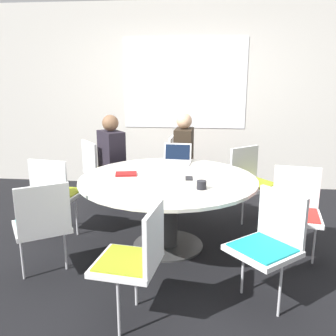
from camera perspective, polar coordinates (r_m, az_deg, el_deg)
ground_plane at (r=3.89m, az=0.00°, el=-11.78°), size 16.00×16.00×0.00m
wall_back at (r=5.67m, az=2.53°, el=10.75°), size 8.00×0.07×2.70m
conference_table at (r=3.67m, az=0.00°, el=-3.64°), size 1.73×1.73×0.72m
chair_0 at (r=5.13m, az=1.98°, el=0.92°), size 0.44×0.46×0.86m
chair_1 at (r=4.93m, az=-10.42°, el=0.13°), size 0.60×0.61×0.86m
chair_2 at (r=4.10m, az=-16.69°, el=-3.19°), size 0.50×0.48×0.86m
chair_3 at (r=3.30m, az=-18.61°, el=-7.71°), size 0.60×0.59×0.86m
chair_4 at (r=2.61m, az=-4.90°, el=-13.03°), size 0.47×0.49×0.86m
chair_5 at (r=2.92m, az=15.16°, el=-10.42°), size 0.61×0.61×0.86m
chair_6 at (r=3.65m, az=18.91°, el=-5.56°), size 0.50×0.48×0.86m
chair_7 at (r=4.47m, az=12.57°, el=-1.46°), size 0.61×0.60×0.86m
person_0 at (r=4.84m, az=2.60°, el=2.44°), size 0.27×0.37×1.21m
person_1 at (r=4.71m, az=-8.43°, el=1.94°), size 0.40×0.42×1.21m
laptop at (r=4.21m, az=1.38°, el=1.51°), size 0.32×0.24×0.21m
spiral_notebook at (r=3.76m, az=-6.39°, el=-0.90°), size 0.24×0.19×0.02m
coffee_cup at (r=3.30m, az=5.12°, el=-2.58°), size 0.09×0.09×0.08m
cell_phone at (r=3.61m, az=3.22°, el=-1.57°), size 0.08×0.14×0.01m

